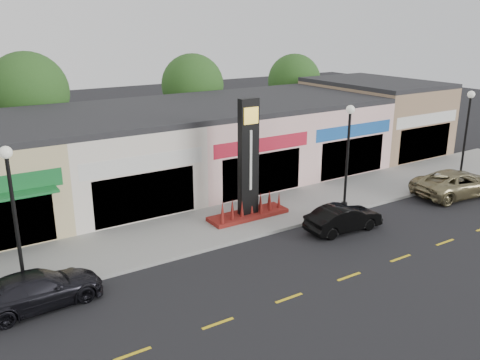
{
  "coord_description": "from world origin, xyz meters",
  "views": [
    {
      "loc": [
        -10.34,
        -15.76,
        9.65
      ],
      "look_at": [
        2.39,
        4.0,
        2.26
      ],
      "focal_mm": 38.0,
      "sensor_mm": 36.0,
      "label": 1
    }
  ],
  "objects_px": {
    "lamp_east_near": "(348,147)",
    "car_black_conv": "(343,218)",
    "car_gold_suv": "(457,183)",
    "lamp_east_far": "(467,126)",
    "lamp_west_near": "(13,206)",
    "pylon_sign": "(248,177)",
    "car_dark_sedan": "(38,290)"
  },
  "relations": [
    {
      "from": "pylon_sign",
      "to": "car_black_conv",
      "type": "distance_m",
      "value": 5.03
    },
    {
      "from": "lamp_west_near",
      "to": "pylon_sign",
      "type": "xyz_separation_m",
      "value": [
        11.0,
        1.7,
        -1.2
      ]
    },
    {
      "from": "car_dark_sedan",
      "to": "car_black_conv",
      "type": "xyz_separation_m",
      "value": [
        13.78,
        -0.83,
        -0.01
      ]
    },
    {
      "from": "lamp_east_far",
      "to": "car_gold_suv",
      "type": "xyz_separation_m",
      "value": [
        -2.9,
        -1.71,
        -2.73
      ]
    },
    {
      "from": "lamp_west_near",
      "to": "car_dark_sedan",
      "type": "relative_size",
      "value": 1.22
    },
    {
      "from": "lamp_east_far",
      "to": "car_black_conv",
      "type": "height_order",
      "value": "lamp_east_far"
    },
    {
      "from": "lamp_east_far",
      "to": "pylon_sign",
      "type": "relative_size",
      "value": 0.91
    },
    {
      "from": "lamp_east_near",
      "to": "car_black_conv",
      "type": "relative_size",
      "value": 1.42
    },
    {
      "from": "lamp_west_near",
      "to": "lamp_east_far",
      "type": "bearing_deg",
      "value": 0.0
    },
    {
      "from": "car_black_conv",
      "to": "car_gold_suv",
      "type": "relative_size",
      "value": 0.71
    },
    {
      "from": "car_black_conv",
      "to": "car_gold_suv",
      "type": "xyz_separation_m",
      "value": [
        9.07,
        0.26,
        0.11
      ]
    },
    {
      "from": "lamp_east_far",
      "to": "car_black_conv",
      "type": "distance_m",
      "value": 12.46
    },
    {
      "from": "lamp_east_far",
      "to": "pylon_sign",
      "type": "xyz_separation_m",
      "value": [
        -15.0,
        1.7,
        -1.2
      ]
    },
    {
      "from": "car_dark_sedan",
      "to": "car_black_conv",
      "type": "distance_m",
      "value": 13.8
    },
    {
      "from": "lamp_west_near",
      "to": "lamp_east_far",
      "type": "distance_m",
      "value": 26.0
    },
    {
      "from": "lamp_east_near",
      "to": "car_gold_suv",
      "type": "distance_m",
      "value": 7.8
    },
    {
      "from": "lamp_east_far",
      "to": "car_black_conv",
      "type": "xyz_separation_m",
      "value": [
        -11.97,
        -1.97,
        -2.84
      ]
    },
    {
      "from": "car_dark_sedan",
      "to": "car_black_conv",
      "type": "relative_size",
      "value": 1.16
    },
    {
      "from": "lamp_west_near",
      "to": "car_dark_sedan",
      "type": "height_order",
      "value": "lamp_west_near"
    },
    {
      "from": "lamp_east_far",
      "to": "car_dark_sedan",
      "type": "xyz_separation_m",
      "value": [
        -25.75,
        -1.14,
        -2.83
      ]
    },
    {
      "from": "car_gold_suv",
      "to": "car_black_conv",
      "type": "bearing_deg",
      "value": 98.45
    },
    {
      "from": "lamp_east_far",
      "to": "pylon_sign",
      "type": "distance_m",
      "value": 15.14
    },
    {
      "from": "car_gold_suv",
      "to": "lamp_west_near",
      "type": "bearing_deg",
      "value": 92.56
    },
    {
      "from": "car_gold_suv",
      "to": "lamp_east_far",
      "type": "bearing_deg",
      "value": -52.69
    },
    {
      "from": "pylon_sign",
      "to": "lamp_east_far",
      "type": "bearing_deg",
      "value": -6.46
    },
    {
      "from": "pylon_sign",
      "to": "car_gold_suv",
      "type": "relative_size",
      "value": 1.11
    },
    {
      "from": "lamp_west_near",
      "to": "car_black_conv",
      "type": "bearing_deg",
      "value": -8.0
    },
    {
      "from": "car_dark_sedan",
      "to": "car_black_conv",
      "type": "height_order",
      "value": "car_dark_sedan"
    },
    {
      "from": "lamp_west_near",
      "to": "car_gold_suv",
      "type": "bearing_deg",
      "value": -4.23
    },
    {
      "from": "lamp_west_near",
      "to": "pylon_sign",
      "type": "relative_size",
      "value": 0.91
    },
    {
      "from": "lamp_west_near",
      "to": "lamp_east_near",
      "type": "xyz_separation_m",
      "value": [
        16.0,
        0.0,
        0.0
      ]
    },
    {
      "from": "lamp_east_near",
      "to": "car_black_conv",
      "type": "xyz_separation_m",
      "value": [
        -1.97,
        -1.97,
        -2.84
      ]
    }
  ]
}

